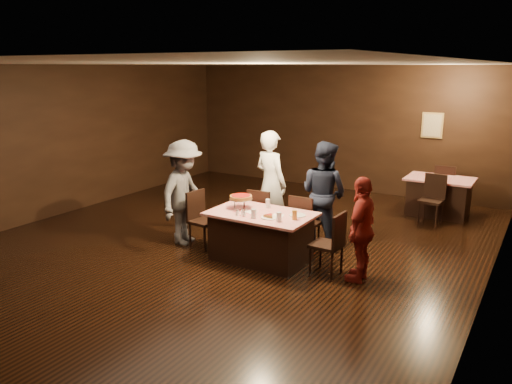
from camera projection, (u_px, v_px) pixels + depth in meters
room at (221, 120)px, 7.88m from camera, size 10.00×10.04×3.02m
main_table at (261, 236)px, 7.77m from camera, size 1.60×1.00×0.77m
back_table at (439, 196)px, 10.17m from camera, size 1.30×0.90×0.77m
chair_far_left at (263, 215)px, 8.57m from camera, size 0.45×0.45×0.95m
chair_far_right at (305, 222)px, 8.17m from camera, size 0.42×0.42×0.95m
chair_end_left at (204, 220)px, 8.30m from camera, size 0.47×0.47×0.95m
chair_end_right at (327, 243)px, 7.19m from camera, size 0.43×0.43×0.95m
chair_back_near at (431, 200)px, 9.56m from camera, size 0.46×0.46×0.95m
chair_back_far at (445, 186)px, 10.64m from camera, size 0.43×0.43×0.95m
diner_white_jacket at (271, 184)px, 8.82m from camera, size 0.79×0.64×1.89m
diner_navy_hoodie at (324, 193)px, 8.37m from camera, size 1.00×0.86×1.77m
diner_grey_knit at (184, 193)px, 8.40m from camera, size 0.79×1.22×1.78m
diner_red_shirt at (362, 229)px, 6.95m from camera, size 0.39×0.89×1.51m
pizza_stand at (241, 197)px, 7.87m from camera, size 0.38×0.38×0.22m
plate_with_slice at (269, 217)px, 7.39m from camera, size 0.25×0.25×0.06m
plate_empty at (297, 215)px, 7.52m from camera, size 0.25×0.25×0.01m
glass_front_left at (254, 214)px, 7.38m from camera, size 0.08×0.08×0.14m
glass_front_right at (279, 217)px, 7.22m from camera, size 0.08×0.08×0.14m
glass_amber at (295, 215)px, 7.31m from camera, size 0.08×0.08×0.14m
glass_back at (268, 203)px, 7.93m from camera, size 0.08×0.08×0.14m
condiments at (241, 212)px, 7.52m from camera, size 0.17×0.10×0.09m
napkin_center at (278, 215)px, 7.52m from camera, size 0.19×0.19×0.01m
napkin_left at (251, 212)px, 7.71m from camera, size 0.21×0.21×0.01m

